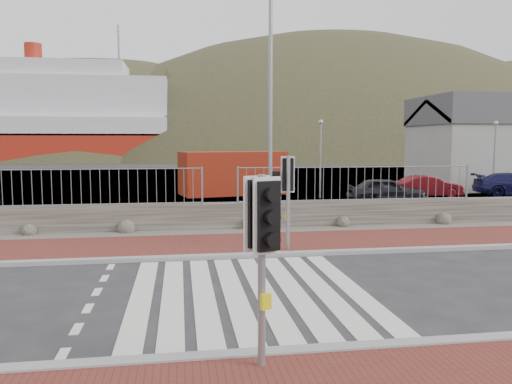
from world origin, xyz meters
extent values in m
plane|color=#28282B|center=(0.00, 0.00, 0.00)|extent=(220.00, 220.00, 0.00)
cube|color=maroon|center=(0.00, 4.50, 0.04)|extent=(40.00, 3.00, 0.08)
cube|color=gray|center=(0.00, -3.00, 0.05)|extent=(40.00, 0.25, 0.12)
cube|color=gray|center=(0.00, 3.00, 0.05)|extent=(40.00, 0.25, 0.12)
cube|color=silver|center=(-2.10, 0.00, 0.01)|extent=(0.42, 5.60, 0.01)
cube|color=silver|center=(-1.50, 0.00, 0.01)|extent=(0.42, 5.60, 0.01)
cube|color=silver|center=(-0.90, 0.00, 0.01)|extent=(0.42, 5.60, 0.01)
cube|color=silver|center=(-0.30, 0.00, 0.01)|extent=(0.42, 5.60, 0.01)
cube|color=silver|center=(0.30, 0.00, 0.01)|extent=(0.42, 5.60, 0.01)
cube|color=silver|center=(0.90, 0.00, 0.01)|extent=(0.42, 5.60, 0.01)
cube|color=silver|center=(1.50, 0.00, 0.01)|extent=(0.42, 5.60, 0.01)
cube|color=silver|center=(2.10, 0.00, 0.01)|extent=(0.42, 5.60, 0.01)
cube|color=#59544C|center=(0.00, 6.50, 0.03)|extent=(40.00, 1.50, 0.06)
cube|color=#443E38|center=(0.00, 7.30, 0.45)|extent=(40.00, 0.60, 0.90)
cylinder|color=gray|center=(-4.80, 7.15, 2.10)|extent=(8.40, 0.04, 0.04)
cylinder|color=gray|center=(-0.60, 7.15, 1.50)|extent=(0.07, 0.07, 1.20)
cylinder|color=gray|center=(4.80, 7.15, 2.10)|extent=(8.40, 0.04, 0.04)
cylinder|color=gray|center=(0.60, 7.15, 1.50)|extent=(0.07, 0.07, 1.20)
cylinder|color=gray|center=(9.00, 7.15, 1.50)|extent=(0.07, 0.07, 1.20)
cube|color=#4C4C4F|center=(0.00, 27.90, 0.00)|extent=(120.00, 40.00, 0.50)
cube|color=#3F4C54|center=(0.00, 62.90, 0.00)|extent=(220.00, 50.00, 0.05)
cube|color=silver|center=(-18.00, 67.90, 9.00)|extent=(30.00, 12.00, 6.00)
cube|color=silver|center=(-18.00, 67.90, 13.00)|extent=(18.00, 10.00, 2.50)
cylinder|color=maroon|center=(-22.00, 67.90, 15.50)|extent=(2.40, 2.40, 3.00)
cylinder|color=gray|center=(-10.00, 67.90, 17.00)|extent=(0.30, 0.30, 6.00)
cube|color=#9E9E99|center=(20.00, 19.90, 2.00)|extent=(12.00, 6.00, 4.00)
ellipsoid|color=#31331E|center=(-15.00, 87.90, -20.00)|extent=(106.40, 68.40, 76.00)
ellipsoid|color=#31331E|center=(30.00, 87.90, -26.00)|extent=(140.00, 90.00, 100.00)
cylinder|color=gray|center=(-0.30, -3.38, 1.29)|extent=(0.10, 0.10, 2.58)
cube|color=yellow|center=(-0.30, -3.38, 0.97)|extent=(0.15, 0.11, 0.20)
cube|color=black|center=(-0.30, -3.38, 2.08)|extent=(0.42, 0.33, 0.97)
sphere|color=#0CE53F|center=(-0.30, -3.38, 1.80)|extent=(0.14, 0.14, 0.14)
cylinder|color=gray|center=(1.55, 3.50, 1.31)|extent=(0.10, 0.10, 2.62)
cube|color=yellow|center=(1.55, 3.50, 0.98)|extent=(0.14, 0.09, 0.21)
cube|color=black|center=(1.55, 3.50, 2.10)|extent=(0.39, 0.26, 0.98)
sphere|color=#0CE53F|center=(1.55, 3.50, 1.82)|extent=(0.14, 0.14, 0.14)
cube|color=black|center=(1.23, 3.53, 1.96)|extent=(0.22, 0.17, 0.47)
cylinder|color=gray|center=(1.90, 8.10, 4.22)|extent=(0.15, 0.15, 8.43)
cube|color=maroon|center=(1.63, 18.50, 1.21)|extent=(6.17, 3.58, 2.41)
imported|color=black|center=(8.46, 13.03, 0.64)|extent=(3.92, 2.06, 1.27)
imported|color=#580C12|center=(11.73, 15.22, 0.59)|extent=(3.60, 1.34, 1.18)
camera|label=1|loc=(-1.32, -9.56, 3.00)|focal=35.00mm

